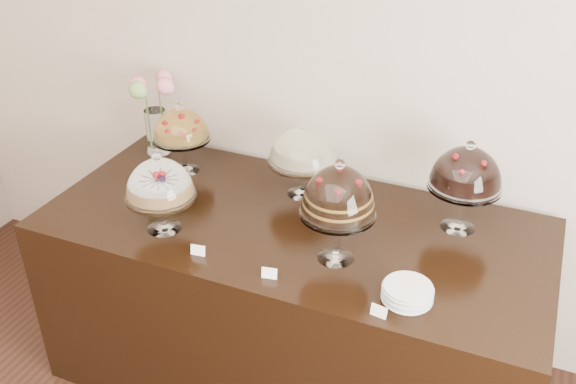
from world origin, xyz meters
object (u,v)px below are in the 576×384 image
at_px(cake_stand_sugar_sponge, 159,183).
at_px(cake_stand_cheesecake, 303,150).
at_px(cake_stand_choco_layer, 338,196).
at_px(plate_stack, 407,293).
at_px(cake_stand_dark_choco, 466,172).
at_px(cake_stand_fruit_tart, 181,128).
at_px(flower_vase, 153,108).
at_px(display_counter, 292,302).

xyz_separation_m(cake_stand_sugar_sponge, cake_stand_cheesecake, (0.44, 0.51, 0.01)).
relative_size(cake_stand_choco_layer, plate_stack, 2.42).
distance_m(cake_stand_choco_layer, cake_stand_cheesecake, 0.53).
relative_size(cake_stand_sugar_sponge, cake_stand_dark_choco, 0.87).
relative_size(cake_stand_sugar_sponge, cake_stand_fruit_tart, 1.00).
relative_size(cake_stand_sugar_sponge, flower_vase, 0.84).
distance_m(cake_stand_choco_layer, plate_stack, 0.44).
xyz_separation_m(cake_stand_cheesecake, flower_vase, (-0.87, 0.10, 0.02)).
height_order(display_counter, cake_stand_cheesecake, cake_stand_cheesecake).
xyz_separation_m(display_counter, cake_stand_choco_layer, (0.26, -0.17, 0.74)).
height_order(cake_stand_dark_choco, cake_stand_fruit_tart, cake_stand_dark_choco).
bearing_deg(cake_stand_sugar_sponge, cake_stand_fruit_tart, 111.60).
distance_m(cake_stand_sugar_sponge, plate_stack, 1.09).
xyz_separation_m(cake_stand_choco_layer, cake_stand_dark_choco, (0.41, 0.42, -0.02)).
bearing_deg(cake_stand_dark_choco, display_counter, -159.84).
distance_m(display_counter, flower_vase, 1.21).
xyz_separation_m(flower_vase, plate_stack, (1.51, -0.67, -0.22)).
relative_size(cake_stand_fruit_tart, plate_stack, 1.97).
height_order(cake_stand_sugar_sponge, cake_stand_dark_choco, cake_stand_dark_choco).
height_order(cake_stand_cheesecake, plate_stack, cake_stand_cheesecake).
bearing_deg(cake_stand_choco_layer, cake_stand_sugar_sponge, -173.44).
distance_m(cake_stand_dark_choco, plate_stack, 0.61).
height_order(display_counter, plate_stack, plate_stack).
bearing_deg(cake_stand_sugar_sponge, cake_stand_cheesecake, 49.32).
distance_m(cake_stand_cheesecake, cake_stand_fruit_tart, 0.63).
xyz_separation_m(cake_stand_dark_choco, flower_vase, (-1.59, 0.11, -0.02)).
distance_m(cake_stand_cheesecake, plate_stack, 0.88).
bearing_deg(cake_stand_dark_choco, flower_vase, 176.16).
height_order(cake_stand_sugar_sponge, flower_vase, flower_vase).
distance_m(cake_stand_sugar_sponge, cake_stand_dark_choco, 1.26).
bearing_deg(cake_stand_sugar_sponge, plate_stack, -3.01).
bearing_deg(flower_vase, cake_stand_choco_layer, -23.92).
bearing_deg(display_counter, cake_stand_cheesecake, 101.76).
bearing_deg(plate_stack, cake_stand_choco_layer, 156.39).
bearing_deg(display_counter, cake_stand_choco_layer, -33.43).
bearing_deg(cake_stand_sugar_sponge, flower_vase, 125.36).
bearing_deg(cake_stand_choco_layer, cake_stand_cheesecake, 126.46).
height_order(display_counter, flower_vase, flower_vase).
relative_size(cake_stand_fruit_tart, flower_vase, 0.84).
height_order(display_counter, cake_stand_choco_layer, cake_stand_choco_layer).
relative_size(cake_stand_cheesecake, flower_vase, 0.84).
bearing_deg(cake_stand_dark_choco, cake_stand_sugar_sponge, -156.52).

